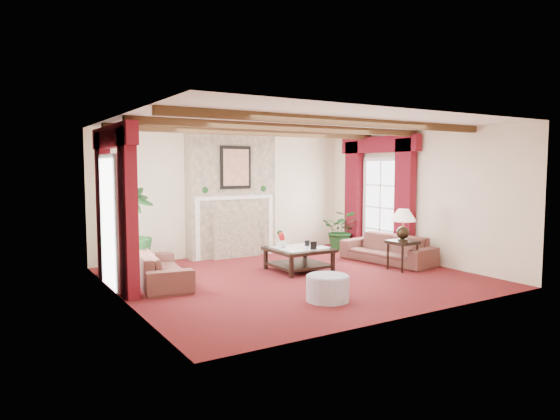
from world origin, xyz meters
TOP-DOWN VIEW (x-y plane):
  - floor at (0.00, 0.00)m, footprint 6.00×6.00m
  - ceiling at (0.00, 0.00)m, footprint 6.00×6.00m
  - back_wall at (0.00, 2.75)m, footprint 6.00×0.02m
  - left_wall at (-3.00, 0.00)m, footprint 0.02×5.50m
  - right_wall at (3.00, 0.00)m, footprint 0.02×5.50m
  - ceiling_beams at (0.00, 0.00)m, footprint 6.00×3.00m
  - fireplace at (0.00, 2.55)m, footprint 2.00×0.52m
  - french_door_left at (-2.97, 1.00)m, footprint 0.10×1.10m
  - french_door_right at (2.97, 1.00)m, footprint 0.10×1.10m
  - curtains_left at (-2.86, 1.00)m, footprint 0.20×2.40m
  - curtains_right at (2.86, 1.00)m, footprint 0.20×2.40m
  - sofa_left at (-2.18, 0.77)m, footprint 2.04×1.11m
  - sofa_right at (2.37, 0.15)m, footprint 2.12×1.16m
  - potted_palm at (-2.54, 1.61)m, footprint 1.74×2.13m
  - small_plant at (2.56, 1.89)m, footprint 1.78×1.78m
  - coffee_table at (0.38, 0.45)m, footprint 1.06×1.06m
  - side_table at (2.11, -0.53)m, footprint 0.60×0.60m
  - ottoman at (-0.44, -1.56)m, footprint 0.63×0.63m
  - table_lamp at (2.11, -0.53)m, footprint 0.49×0.49m
  - flower_vase at (0.14, 0.66)m, footprint 0.23×0.23m
  - book at (0.68, 0.23)m, footprint 0.20×0.03m
  - photo_frame_a at (0.48, 0.11)m, footprint 0.12×0.05m
  - photo_frame_b at (0.62, 0.52)m, footprint 0.09×0.05m

SIDE VIEW (x-z plane):
  - floor at x=0.00m, z-range 0.00..0.00m
  - ottoman at x=-0.44m, z-range 0.00..0.37m
  - coffee_table at x=0.38m, z-range 0.00..0.43m
  - side_table at x=2.11m, z-range 0.00..0.56m
  - small_plant at x=2.56m, z-range 0.00..0.73m
  - sofa_left at x=-2.18m, z-range 0.00..0.74m
  - sofa_right at x=2.37m, z-range 0.00..0.76m
  - potted_palm at x=-2.54m, z-range 0.00..0.94m
  - photo_frame_b at x=0.62m, z-range 0.43..0.55m
  - photo_frame_a at x=0.48m, z-range 0.43..0.59m
  - flower_vase at x=0.14m, z-range 0.43..0.62m
  - book at x=0.68m, z-range 0.43..0.70m
  - table_lamp at x=2.11m, z-range 0.56..1.18m
  - back_wall at x=0.00m, z-range 0.00..2.70m
  - left_wall at x=-3.00m, z-range 0.00..2.70m
  - right_wall at x=3.00m, z-range 0.00..2.70m
  - french_door_left at x=-2.97m, z-range 1.05..3.21m
  - french_door_right at x=2.97m, z-range 1.05..3.21m
  - curtains_left at x=-2.86m, z-range 1.28..3.83m
  - curtains_right at x=2.86m, z-range 1.28..3.83m
  - ceiling_beams at x=0.00m, z-range 2.58..2.70m
  - ceiling at x=0.00m, z-range 2.70..2.70m
  - fireplace at x=0.00m, z-range 1.35..4.05m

